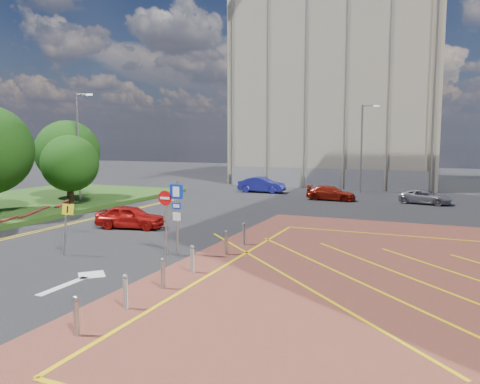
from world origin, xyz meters
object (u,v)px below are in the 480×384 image
Objects in this scene: car_red_back at (331,193)px; car_silver_back at (425,197)px; lamp_left_far at (79,142)px; car_blue_back at (262,185)px; sign_cluster at (173,210)px; tree_c at (70,163)px; lamp_back at (362,145)px; warning_sign at (66,222)px; car_red_left at (130,217)px; tree_d at (68,152)px.

car_red_back is 7.10m from car_silver_back.
lamp_left_far is 26.51m from car_silver_back.
sign_cluster is at bearing -171.20° from car_blue_back.
tree_c is at bearing 128.15° from car_silver_back.
lamp_back is (18.50, 16.00, -0.30)m from lamp_left_far.
lamp_left_far is 1.00× the size of lamp_back.
warning_sign is at bearing 159.88° from car_silver_back.
car_red_back is at bearing -102.60° from lamp_back.
car_blue_back is at bearing -157.24° from lamp_back.
warning_sign is 6.32m from car_red_left.
warning_sign is 0.52× the size of car_blue_back.
lamp_left_far is 2.10× the size of car_silver_back.
sign_cluster is (14.72, -11.02, -2.71)m from lamp_left_far.
sign_cluster reaches higher than car_silver_back.
warning_sign is at bearing 166.04° from car_red_back.
warning_sign is (9.65, -10.76, -1.76)m from tree_c.
tree_c is 17.27m from car_blue_back.
car_silver_back is at bearing -101.62° from car_blue_back.
tree_c reaches higher than car_red_back.
lamp_back is 24.69m from car_red_left.
tree_d is 1.60× the size of car_silver_back.
car_red_left is 22.38m from car_silver_back.
warning_sign is at bearing -105.41° from lamp_back.
sign_cluster reaches higher than car_blue_back.
car_red_left is (-1.24, 6.14, -0.79)m from warning_sign.
tree_c reaches higher than sign_cluster.
lamp_left_far is at bearing -25.68° from tree_d.
lamp_back is 9.87m from car_blue_back.
car_silver_back is at bearing 59.43° from warning_sign.
warning_sign is (12.65, -13.76, -2.44)m from tree_d.
tree_d is at bearing 44.30° from car_red_left.
lamp_left_far is (-0.92, 2.00, 1.47)m from tree_c.
car_blue_back is 7.59m from car_red_back.
car_blue_back is at bearing 69.71° from car_red_back.
sign_cluster is at bearing 22.82° from warning_sign.
tree_d is 20.74m from sign_cluster.
car_silver_back is at bearing 27.70° from tree_c.
lamp_back reaches higher than warning_sign.
tree_c is 1.14× the size of car_blue_back.
lamp_back is 2.50× the size of sign_cluster.
lamp_left_far is 3.56× the size of warning_sign.
car_blue_back is (12.13, 11.45, -3.16)m from tree_d.
car_blue_back reaches higher than car_silver_back.
car_blue_back is at bearing 91.20° from warning_sign.
car_silver_back is at bearing 66.06° from sign_cluster.
lamp_back is 8.95m from car_silver_back.
tree_d is 16.98m from car_blue_back.
tree_d is 25.47m from lamp_back.
car_red_back is at bearing -114.99° from car_blue_back.
lamp_left_far reaches higher than tree_c.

